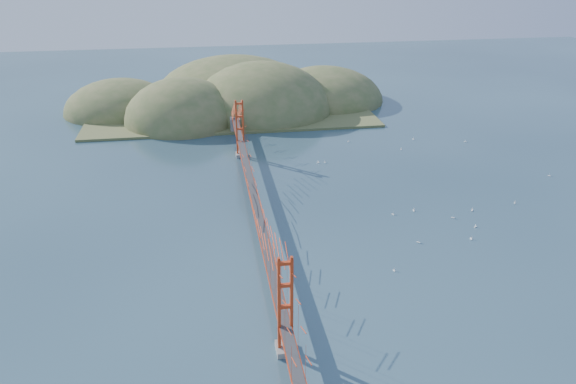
{
  "coord_description": "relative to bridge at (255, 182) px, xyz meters",
  "views": [
    {
      "loc": [
        -7.15,
        -77.29,
        40.4
      ],
      "look_at": [
        5.0,
        0.0,
        5.04
      ],
      "focal_mm": 35.0,
      "sensor_mm": 36.0,
      "label": 1
    }
  ],
  "objects": [
    {
      "name": "sailboat_extra_0",
      "position": [
        23.88,
        35.08,
        -6.87
      ],
      "size": [
        0.52,
        0.48,
        0.58
      ],
      "color": "white",
      "rests_on": "ground"
    },
    {
      "name": "sailboat_8",
      "position": [
        33.54,
        28.39,
        -6.87
      ],
      "size": [
        0.58,
        0.58,
        0.6
      ],
      "color": "white",
      "rests_on": "ground"
    },
    {
      "name": "sailboat_3",
      "position": [
        14.78,
        23.67,
        -6.87
      ],
      "size": [
        0.54,
        0.49,
        0.61
      ],
      "color": "white",
      "rests_on": "ground"
    },
    {
      "name": "sailboat_2",
      "position": [
        31.01,
        -3.17,
        -6.86
      ],
      "size": [
        0.63,
        0.63,
        0.68
      ],
      "color": "white",
      "rests_on": "ground"
    },
    {
      "name": "sailboat_17",
      "position": [
        49.02,
        30.95,
        -6.86
      ],
      "size": [
        0.6,
        0.6,
        0.67
      ],
      "color": "white",
      "rests_on": "ground"
    },
    {
      "name": "far_headlands",
      "position": [
        2.21,
        68.33,
        -7.01
      ],
      "size": [
        84.0,
        58.0,
        25.0
      ],
      "color": "olive",
      "rests_on": "ground"
    },
    {
      "name": "sailboat_11",
      "position": [
        56.1,
        10.38,
        -6.86
      ],
      "size": [
        0.59,
        0.59,
        0.64
      ],
      "color": "white",
      "rests_on": "ground"
    },
    {
      "name": "sailboat_1",
      "position": [
        22.04,
        -0.49,
        -6.87
      ],
      "size": [
        0.55,
        0.55,
        0.6
      ],
      "color": "white",
      "rests_on": "ground"
    },
    {
      "name": "sailboat_6",
      "position": [
        22.72,
        -9.86,
        -6.87
      ],
      "size": [
        0.59,
        0.59,
        0.62
      ],
      "color": "white",
      "rests_on": "ground"
    },
    {
      "name": "sailboat_5",
      "position": [
        30.81,
        -10.1,
        -6.86
      ],
      "size": [
        0.54,
        0.61,
        0.69
      ],
      "color": "white",
      "rests_on": "ground"
    },
    {
      "name": "sailboat_13",
      "position": [
        33.14,
        -6.63,
        -6.87
      ],
      "size": [
        0.51,
        0.51,
        0.58
      ],
      "color": "white",
      "rests_on": "ground"
    },
    {
      "name": "sailboat_4",
      "position": [
        25.8,
        0.27,
        -6.85
      ],
      "size": [
        0.58,
        0.65,
        0.74
      ],
      "color": "white",
      "rests_on": "ground"
    },
    {
      "name": "sailboat_15",
      "position": [
        38.46,
        34.4,
        -6.86
      ],
      "size": [
        0.6,
        0.6,
        0.65
      ],
      "color": "white",
      "rests_on": "ground"
    },
    {
      "name": "sailboat_16",
      "position": [
        16.14,
        23.68,
        -6.87
      ],
      "size": [
        0.57,
        0.57,
        0.59
      ],
      "color": "white",
      "rests_on": "ground"
    },
    {
      "name": "sailboat_14",
      "position": [
        35.19,
        -1.2,
        -6.85
      ],
      "size": [
        0.7,
        0.7,
        0.74
      ],
      "color": "white",
      "rests_on": "ground"
    },
    {
      "name": "sailboat_0",
      "position": [
        16.76,
        -16.65,
        -6.87
      ],
      "size": [
        0.41,
        0.5,
        0.58
      ],
      "color": "white",
      "rests_on": "ground"
    },
    {
      "name": "ground",
      "position": [
        0.0,
        -0.18,
        -7.01
      ],
      "size": [
        320.0,
        320.0,
        0.0
      ],
      "primitive_type": "plane",
      "color": "#284351",
      "rests_on": "ground"
    },
    {
      "name": "sailboat_9",
      "position": [
        43.5,
        0.31,
        -6.86
      ],
      "size": [
        0.6,
        0.6,
        0.64
      ],
      "color": "white",
      "rests_on": "ground"
    },
    {
      "name": "bridge",
      "position": [
        0.0,
        0.0,
        0.0
      ],
      "size": [
        2.2,
        94.4,
        12.0
      ],
      "color": "gray",
      "rests_on": "ground"
    }
  ]
}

